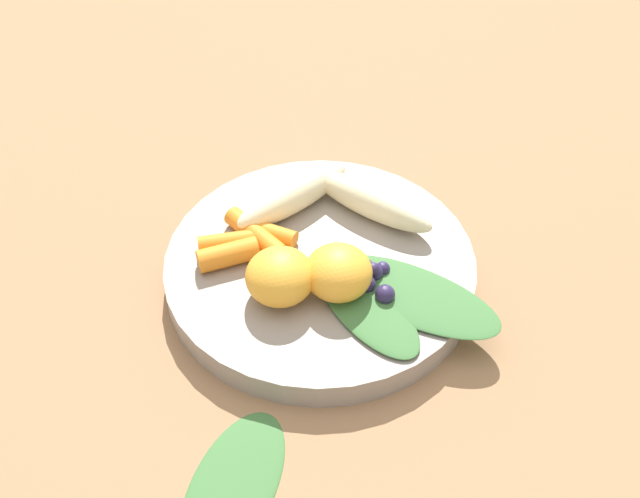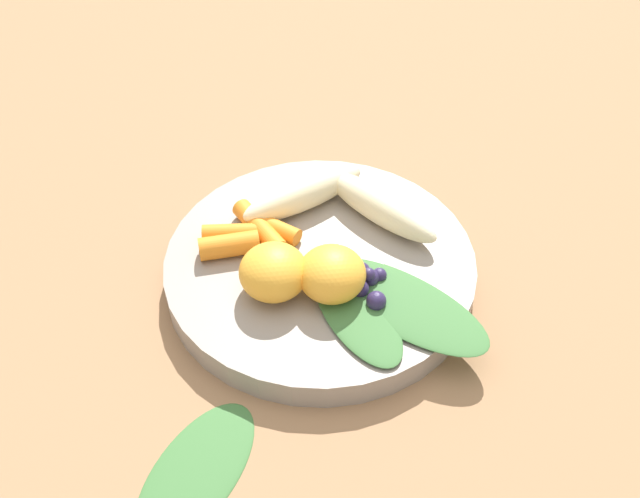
% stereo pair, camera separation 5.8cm
% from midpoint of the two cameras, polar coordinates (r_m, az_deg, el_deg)
% --- Properties ---
extents(ground_plane, '(2.40, 2.40, 0.00)m').
position_cam_midpoint_polar(ground_plane, '(0.60, 2.75, -2.36)').
color(ground_plane, '#99704C').
extents(bowl, '(0.24, 0.24, 0.02)m').
position_cam_midpoint_polar(bowl, '(0.59, 2.79, -1.60)').
color(bowl, gray).
rests_on(bowl, ground_plane).
extents(banana_peeled_left, '(0.12, 0.04, 0.03)m').
position_cam_midpoint_polar(banana_peeled_left, '(0.62, 1.42, 4.10)').
color(banana_peeled_left, beige).
rests_on(banana_peeled_left, bowl).
extents(banana_peeled_right, '(0.07, 0.12, 0.03)m').
position_cam_midpoint_polar(banana_peeled_right, '(0.61, 7.30, 3.08)').
color(banana_peeled_right, beige).
rests_on(banana_peeled_right, bowl).
extents(orange_segment_near, '(0.05, 0.05, 0.04)m').
position_cam_midpoint_polar(orange_segment_near, '(0.55, 3.92, -2.05)').
color(orange_segment_near, '#F4A833').
rests_on(orange_segment_near, bowl).
extents(orange_segment_far, '(0.05, 0.05, 0.04)m').
position_cam_midpoint_polar(orange_segment_far, '(0.55, -0.54, -1.91)').
color(orange_segment_far, '#F4A833').
rests_on(orange_segment_far, bowl).
extents(carrot_front, '(0.04, 0.05, 0.01)m').
position_cam_midpoint_polar(carrot_front, '(0.60, -0.88, 1.55)').
color(carrot_front, orange).
rests_on(carrot_front, bowl).
extents(carrot_mid_left, '(0.03, 0.06, 0.02)m').
position_cam_midpoint_polar(carrot_mid_left, '(0.60, -1.84, 1.48)').
color(carrot_mid_left, orange).
rests_on(carrot_mid_left, bowl).
extents(carrot_mid_right, '(0.05, 0.03, 0.01)m').
position_cam_midpoint_polar(carrot_mid_right, '(0.60, -3.74, 1.10)').
color(carrot_mid_right, orange).
rests_on(carrot_mid_right, bowl).
extents(carrot_rear, '(0.05, 0.03, 0.02)m').
position_cam_midpoint_polar(carrot_rear, '(0.58, -4.10, 0.13)').
color(carrot_rear, orange).
rests_on(carrot_rear, bowl).
extents(blueberry_pile, '(0.04, 0.06, 0.02)m').
position_cam_midpoint_polar(blueberry_pile, '(0.56, 6.36, -2.69)').
color(blueberry_pile, '#2D234C').
rests_on(blueberry_pile, bowl).
extents(coconut_shred_patch, '(0.05, 0.05, 0.00)m').
position_cam_midpoint_polar(coconut_shred_patch, '(0.58, 5.37, -1.35)').
color(coconut_shred_patch, white).
rests_on(coconut_shred_patch, bowl).
extents(kale_leaf_left, '(0.05, 0.11, 0.00)m').
position_cam_midpoint_polar(kale_leaf_left, '(0.55, 6.16, -4.89)').
color(kale_leaf_left, '#3D7038').
rests_on(kale_leaf_left, bowl).
extents(kale_leaf_right, '(0.12, 0.15, 0.00)m').
position_cam_midpoint_polar(kale_leaf_right, '(0.56, 9.33, -4.31)').
color(kale_leaf_right, '#3D7038').
rests_on(kale_leaf_right, bowl).
extents(kale_leaf_stray, '(0.12, 0.11, 0.01)m').
position_cam_midpoint_polar(kale_leaf_stray, '(0.50, -5.99, -16.47)').
color(kale_leaf_stray, '#3D7038').
rests_on(kale_leaf_stray, ground_plane).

